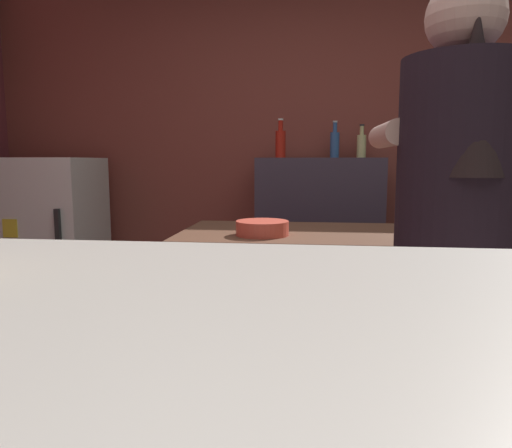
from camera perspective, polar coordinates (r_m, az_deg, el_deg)
wall_back at (r=3.55m, az=9.77°, el=10.35°), size 5.20×0.10×2.70m
prep_counter at (r=2.09m, az=21.46°, el=-13.25°), size 2.10×0.60×0.89m
back_shelf at (r=3.31m, az=7.55°, el=-2.48°), size 0.85×0.36×1.20m
mini_fridge at (r=3.64m, az=-23.71°, el=-2.13°), size 0.67×0.58×1.20m
bartender at (r=1.51m, az=22.87°, el=-0.51°), size 0.43×0.52×1.68m
mixing_bowl at (r=1.80m, az=0.77°, el=-0.49°), size 0.20×0.20×0.06m
chefs_knife at (r=1.99m, az=27.30°, el=-1.26°), size 0.24×0.07×0.01m
bottle_soy at (r=3.33m, az=9.51°, el=9.58°), size 0.06×0.06×0.25m
bottle_vinegar at (r=3.36m, az=12.65°, el=9.32°), size 0.06×0.06×0.23m
bottle_hot_sauce at (r=3.17m, az=2.99°, el=9.81°), size 0.07×0.07×0.26m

